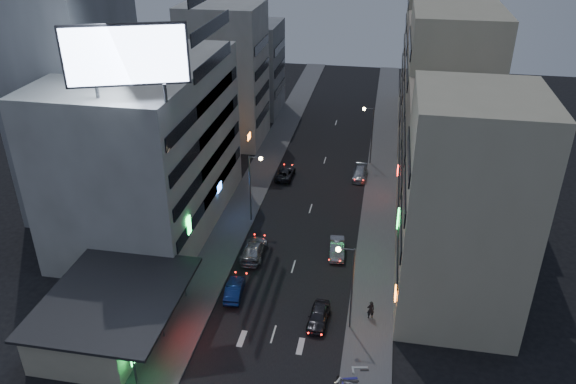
% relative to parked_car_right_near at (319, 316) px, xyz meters
% --- Properties ---
extents(ground, '(180.00, 180.00, 0.00)m').
position_rel_parked_car_right_near_xyz_m(ground, '(-3.57, -6.19, -0.70)').
color(ground, black).
rests_on(ground, ground).
extents(sidewalk_left, '(4.00, 120.00, 0.12)m').
position_rel_parked_car_right_near_xyz_m(sidewalk_left, '(-11.57, 23.81, -0.64)').
color(sidewalk_left, '#4C4C4F').
rests_on(sidewalk_left, ground).
extents(sidewalk_right, '(4.00, 120.00, 0.12)m').
position_rel_parked_car_right_near_xyz_m(sidewalk_right, '(4.43, 23.81, -0.64)').
color(sidewalk_right, '#4C4C4F').
rests_on(sidewalk_right, ground).
extents(food_court, '(11.00, 13.00, 3.88)m').
position_rel_parked_car_right_near_xyz_m(food_court, '(-17.47, -4.19, 1.29)').
color(food_court, '#BEB395').
rests_on(food_court, ground).
extents(white_building, '(14.00, 24.00, 18.00)m').
position_rel_parked_car_right_near_xyz_m(white_building, '(-20.57, 13.81, 8.30)').
color(white_building, beige).
rests_on(white_building, ground).
extents(grey_tower, '(10.00, 14.00, 34.00)m').
position_rel_parked_car_right_near_xyz_m(grey_tower, '(-29.57, 16.81, 16.30)').
color(grey_tower, gray).
rests_on(grey_tower, ground).
extents(shophouse_near, '(10.00, 11.00, 20.00)m').
position_rel_parked_car_right_near_xyz_m(shophouse_near, '(11.43, 4.31, 9.30)').
color(shophouse_near, '#BEB395').
rests_on(shophouse_near, ground).
extents(shophouse_mid, '(11.00, 12.00, 16.00)m').
position_rel_parked_car_right_near_xyz_m(shophouse_mid, '(11.93, 15.81, 7.30)').
color(shophouse_mid, tan).
rests_on(shophouse_mid, ground).
extents(shophouse_far, '(10.00, 14.00, 22.00)m').
position_rel_parked_car_right_near_xyz_m(shophouse_far, '(11.43, 28.81, 10.30)').
color(shophouse_far, '#BEB395').
rests_on(shophouse_far, ground).
extents(far_left_a, '(11.00, 10.00, 20.00)m').
position_rel_parked_car_right_near_xyz_m(far_left_a, '(-19.07, 38.81, 9.30)').
color(far_left_a, beige).
rests_on(far_left_a, ground).
extents(far_left_b, '(12.00, 10.00, 15.00)m').
position_rel_parked_car_right_near_xyz_m(far_left_b, '(-19.57, 51.81, 6.80)').
color(far_left_b, gray).
rests_on(far_left_b, ground).
extents(far_right_a, '(11.00, 12.00, 18.00)m').
position_rel_parked_car_right_near_xyz_m(far_right_a, '(11.93, 43.81, 8.30)').
color(far_right_a, tan).
rests_on(far_right_a, ground).
extents(far_right_b, '(12.00, 12.00, 24.00)m').
position_rel_parked_car_right_near_xyz_m(far_right_b, '(12.43, 57.81, 11.30)').
color(far_right_b, '#BEB395').
rests_on(far_right_b, ground).
extents(billboard, '(9.52, 3.75, 6.20)m').
position_rel_parked_car_right_near_xyz_m(billboard, '(-16.56, 3.78, 20.96)').
color(billboard, '#595B60').
rests_on(billboard, white_building).
extents(street_lamp_right_near, '(1.60, 0.44, 8.02)m').
position_rel_parked_car_right_near_xyz_m(street_lamp_right_near, '(2.33, -0.19, 4.67)').
color(street_lamp_right_near, '#595B60').
rests_on(street_lamp_right_near, sidewalk_right).
extents(street_lamp_left, '(1.60, 0.44, 8.02)m').
position_rel_parked_car_right_near_xyz_m(street_lamp_left, '(-9.48, 15.81, 4.67)').
color(street_lamp_left, '#595B60').
rests_on(street_lamp_left, sidewalk_left).
extents(street_lamp_right_far, '(1.60, 0.44, 8.02)m').
position_rel_parked_car_right_near_xyz_m(street_lamp_right_far, '(2.33, 33.81, 4.67)').
color(street_lamp_right_far, '#595B60').
rests_on(street_lamp_right_far, sidewalk_right).
extents(parked_car_right_near, '(1.87, 4.19, 1.40)m').
position_rel_parked_car_right_near_xyz_m(parked_car_right_near, '(0.00, 0.00, 0.00)').
color(parked_car_right_near, '#2C2B31').
rests_on(parked_car_right_near, ground).
extents(parked_car_right_mid, '(1.88, 4.33, 1.39)m').
position_rel_parked_car_right_near_xyz_m(parked_car_right_mid, '(0.48, 10.83, -0.01)').
color(parked_car_right_mid, '#A0A1A9').
rests_on(parked_car_right_mid, ground).
extents(parked_car_left, '(2.24, 4.68, 1.29)m').
position_rel_parked_car_right_near_xyz_m(parked_car_left, '(-8.09, 27.43, -0.06)').
color(parked_car_left, '#242529').
rests_on(parked_car_left, ground).
extents(parked_car_right_far, '(1.89, 4.48, 1.29)m').
position_rel_parked_car_right_near_xyz_m(parked_car_right_far, '(1.62, 29.06, -0.05)').
color(parked_car_right_far, '#A7ABAF').
rests_on(parked_car_right_far, ground).
extents(road_car_blue, '(1.83, 4.27, 1.37)m').
position_rel_parked_car_right_near_xyz_m(road_car_blue, '(-8.17, 2.33, -0.01)').
color(road_car_blue, navy).
rests_on(road_car_blue, ground).
extents(road_car_silver, '(2.33, 5.39, 1.55)m').
position_rel_parked_car_right_near_xyz_m(road_car_silver, '(-7.92, 8.98, 0.07)').
color(road_car_silver, '#A8ADB1').
rests_on(road_car_silver, ground).
extents(person, '(0.75, 0.59, 1.79)m').
position_rel_parked_car_right_near_xyz_m(person, '(4.40, 1.26, 0.32)').
color(person, black).
rests_on(person, sidewalk_right).
extents(scooter_silver_a, '(1.24, 1.85, 1.08)m').
position_rel_parked_car_right_near_xyz_m(scooter_silver_a, '(3.54, -6.56, -0.04)').
color(scooter_silver_a, '#ACB0B4').
rests_on(scooter_silver_a, sidewalk_right).
extents(scooter_blue, '(1.14, 2.07, 1.20)m').
position_rel_parked_car_right_near_xyz_m(scooter_blue, '(3.81, -5.83, 0.02)').
color(scooter_blue, navy).
rests_on(scooter_blue, sidewalk_right).
extents(scooter_black_b, '(0.68, 2.04, 1.24)m').
position_rel_parked_car_right_near_xyz_m(scooter_black_b, '(3.90, -6.24, 0.04)').
color(scooter_black_b, black).
rests_on(scooter_black_b, sidewalk_right).
extents(scooter_silver_b, '(0.98, 1.99, 1.17)m').
position_rel_parked_car_right_near_xyz_m(scooter_silver_b, '(4.54, -4.57, 0.00)').
color(scooter_silver_b, '#B0B5B9').
rests_on(scooter_silver_b, sidewalk_right).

